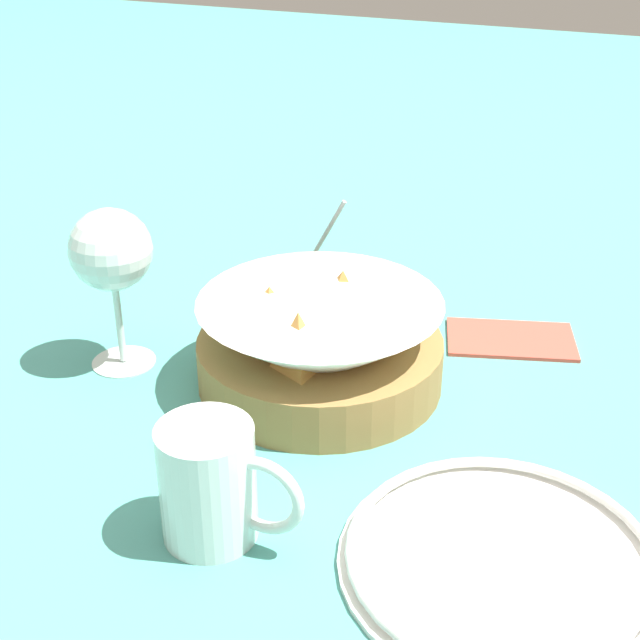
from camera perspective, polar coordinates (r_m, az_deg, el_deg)
The scene contains 7 objects.
ground_plane at distance 0.83m, azimuth -0.41°, elevation -5.21°, with size 4.00×4.00×0.00m, color teal.
food_basket at distance 0.83m, azimuth 0.03°, elevation -1.69°, with size 0.23×0.23×0.10m.
sauce_cup at distance 1.00m, azimuth -0.68°, elevation 2.32°, with size 0.08×0.06×0.13m.
wine_glass at distance 0.86m, azimuth -13.22°, elevation 4.10°, with size 0.08×0.08×0.16m.
beer_mug at distance 0.66m, azimuth -6.73°, elevation -10.65°, with size 0.11×0.07×0.09m.
side_plate at distance 0.67m, azimuth 11.56°, elevation -14.73°, with size 0.23×0.23×0.01m.
napkin at distance 0.94m, azimuth 12.13°, elevation -1.11°, with size 0.15×0.11×0.01m.
Camera 1 is at (0.27, -0.64, 0.45)m, focal length 50.00 mm.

